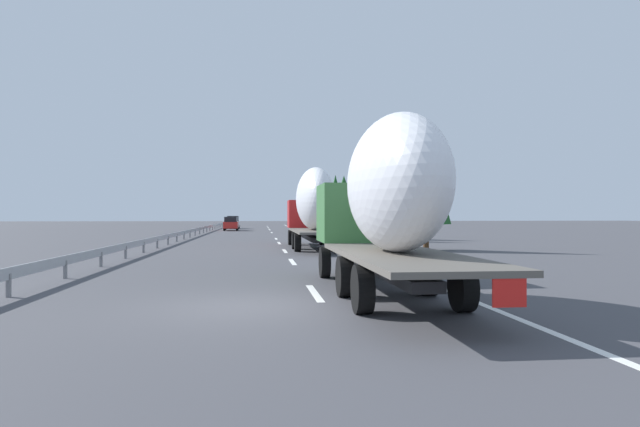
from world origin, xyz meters
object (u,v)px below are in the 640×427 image
truck_lead (313,205)px  road_sign (319,215)px  car_white_van (233,222)px  truck_trailing (385,200)px  car_red_compact (231,224)px

truck_lead → road_sign: size_ratio=4.46×
car_white_van → road_sign: bearing=-157.6°
truck_trailing → car_red_compact: bearing=6.7°
truck_lead → car_white_van: bearing=8.1°
truck_trailing → road_sign: truck_trailing is taller
truck_lead → car_white_van: 50.49m
car_white_van → car_red_compact: (-9.99, -0.18, -0.03)m
car_red_compact → road_sign: road_sign is taller
car_white_van → road_sign: 26.87m
car_white_van → road_sign: road_sign is taller
car_red_compact → truck_trailing: bearing=-173.3°
truck_lead → car_white_van: (49.96, 7.13, -1.73)m
truck_trailing → truck_lead: bearing=0.0°
truck_lead → car_white_van: size_ratio=3.11×
truck_trailing → car_white_van: bearing=5.9°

